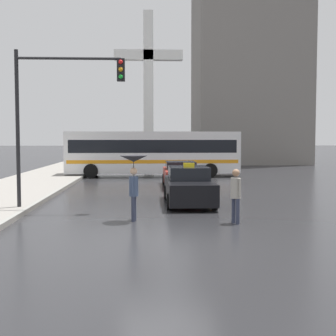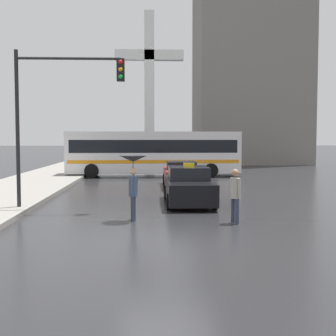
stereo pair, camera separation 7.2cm
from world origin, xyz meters
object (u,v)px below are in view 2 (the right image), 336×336
(pedestrian_with_umbrella, at_px, (133,171))
(traffic_light, at_px, (60,99))
(monument_cross, at_px, (149,79))
(city_bus, at_px, (153,152))
(taxi, at_px, (189,187))
(pedestrian_man, at_px, (235,191))
(sedan_red, at_px, (181,175))

(pedestrian_with_umbrella, bearing_deg, traffic_light, 61.20)
(pedestrian_with_umbrella, height_order, monument_cross, monument_cross)
(city_bus, bearing_deg, taxi, -175.98)
(pedestrian_man, distance_m, traffic_light, 7.17)
(sedan_red, relative_size, traffic_light, 0.81)
(monument_cross, bearing_deg, sedan_red, -84.54)
(pedestrian_with_umbrella, relative_size, pedestrian_man, 1.23)
(sedan_red, height_order, monument_cross, monument_cross)
(taxi, xyz_separation_m, pedestrian_man, (1.07, -4.50, 0.32))
(monument_cross, bearing_deg, traffic_light, -97.08)
(sedan_red, xyz_separation_m, monument_cross, (-1.70, 17.82, 7.40))
(city_bus, relative_size, pedestrian_with_umbrella, 5.64)
(pedestrian_man, bearing_deg, taxi, 168.34)
(taxi, distance_m, monument_cross, 25.56)
(taxi, height_order, pedestrian_man, pedestrian_man)
(pedestrian_with_umbrella, xyz_separation_m, monument_cross, (0.56, 28.33, 6.43))
(pedestrian_with_umbrella, relative_size, traffic_light, 0.36)
(pedestrian_with_umbrella, height_order, traffic_light, traffic_light)
(taxi, xyz_separation_m, pedestrian_with_umbrella, (-2.13, -3.90, 0.93))
(sedan_red, xyz_separation_m, city_bus, (-1.46, 6.99, 1.07))
(city_bus, height_order, pedestrian_man, city_bus)
(pedestrian_with_umbrella, distance_m, traffic_light, 4.21)
(city_bus, height_order, traffic_light, traffic_light)
(city_bus, bearing_deg, pedestrian_man, -174.00)
(pedestrian_man, xyz_separation_m, traffic_light, (-5.89, 2.72, 3.05))
(city_bus, distance_m, monument_cross, 12.54)
(taxi, height_order, traffic_light, traffic_light)
(sedan_red, relative_size, pedestrian_with_umbrella, 2.24)
(pedestrian_man, distance_m, monument_cross, 29.89)
(taxi, relative_size, pedestrian_with_umbrella, 2.23)
(sedan_red, distance_m, pedestrian_man, 11.16)
(taxi, bearing_deg, sedan_red, -91.23)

